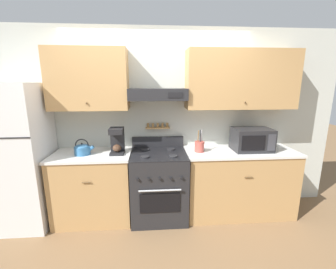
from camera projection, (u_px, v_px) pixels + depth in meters
ground_plane at (160, 229)px, 2.87m from camera, size 16.00×16.00×0.00m
wall_back at (166, 107)px, 3.11m from camera, size 5.20×0.46×2.55m
counter_left at (94, 186)px, 3.01m from camera, size 1.01×0.64×0.93m
counter_right at (238, 181)px, 3.16m from camera, size 1.49×0.64×0.93m
stove_range at (159, 185)px, 3.05m from camera, size 0.73×0.68×1.07m
refrigerator at (20, 157)px, 2.81m from camera, size 0.67×0.69×1.82m
tea_kettle at (82, 149)px, 2.86m from camera, size 0.25×0.20×0.21m
coffee_maker at (117, 140)px, 2.90m from camera, size 0.17×0.22×0.34m
microwave at (252, 139)px, 3.02m from camera, size 0.50×0.36×0.30m
utensil_crock at (199, 146)px, 2.97m from camera, size 0.13×0.13×0.30m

